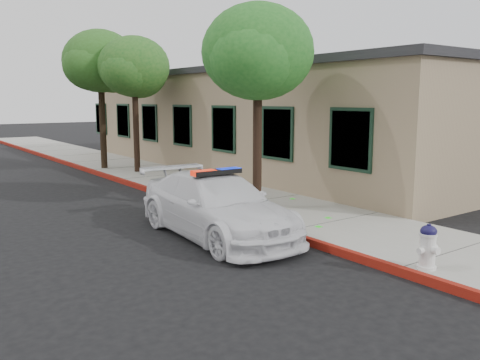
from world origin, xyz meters
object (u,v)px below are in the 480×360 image
at_px(street_tree_near, 258,57).
at_px(street_tree_far, 101,64).
at_px(fire_hydrant, 428,247).
at_px(street_tree_mid, 134,70).
at_px(clapboard_building, 265,120).
at_px(police_car, 217,205).

height_order(street_tree_near, street_tree_far, street_tree_far).
bearing_deg(fire_hydrant, street_tree_mid, 90.96).
bearing_deg(clapboard_building, street_tree_near, -129.96).
xyz_separation_m(clapboard_building, street_tree_far, (-5.96, 3.28, 2.29)).
height_order(clapboard_building, street_tree_far, street_tree_far).
height_order(street_tree_mid, street_tree_far, street_tree_far).
bearing_deg(street_tree_mid, clapboard_building, -16.02).
distance_m(street_tree_mid, street_tree_far, 1.89).
distance_m(police_car, street_tree_far, 12.03).
xyz_separation_m(street_tree_near, street_tree_mid, (0.36, 8.30, 0.07)).
distance_m(clapboard_building, street_tree_near, 9.05).
bearing_deg(clapboard_building, fire_hydrant, -117.27).
relative_size(clapboard_building, street_tree_mid, 3.95).
bearing_deg(street_tree_near, police_car, -149.46).
distance_m(fire_hydrant, street_tree_mid, 14.33).
height_order(police_car, street_tree_near, street_tree_near).
bearing_deg(fire_hydrant, police_car, 113.82).
bearing_deg(street_tree_far, street_tree_mid, -69.70).
bearing_deg(police_car, street_tree_near, 33.05).
xyz_separation_m(street_tree_near, street_tree_far, (-0.29, 10.05, 0.34)).
relative_size(police_car, street_tree_far, 0.85).
bearing_deg(fire_hydrant, street_tree_far, 93.81).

